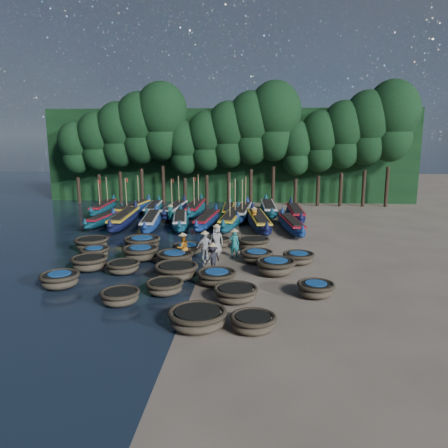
# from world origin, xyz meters

# --- Properties ---
(ground) EXTENTS (120.00, 120.00, 0.00)m
(ground) POSITION_xyz_m (0.00, 0.00, 0.00)
(ground) COLOR gray
(ground) RESTS_ON ground
(foliage_wall) EXTENTS (40.00, 3.00, 10.00)m
(foliage_wall) POSITION_xyz_m (0.00, 23.50, 5.00)
(foliage_wall) COLOR black
(foliage_wall) RESTS_ON ground
(coracle_3) EXTENTS (2.58, 2.58, 0.77)m
(coracle_3) POSITION_xyz_m (0.76, -9.97, 0.44)
(coracle_3) COLOR brown
(coracle_3) RESTS_ON ground
(coracle_4) EXTENTS (2.04, 2.04, 0.66)m
(coracle_4) POSITION_xyz_m (2.86, -10.06, 0.38)
(coracle_4) COLOR brown
(coracle_4) RESTS_ON ground
(coracle_5) EXTENTS (2.16, 2.16, 0.74)m
(coracle_5) POSITION_xyz_m (-6.39, -5.98, 0.43)
(coracle_5) COLOR brown
(coracle_5) RESTS_ON ground
(coracle_6) EXTENTS (1.92, 1.92, 0.64)m
(coracle_6) POSITION_xyz_m (-2.88, -7.81, 0.37)
(coracle_6) COLOR brown
(coracle_6) RESTS_ON ground
(coracle_7) EXTENTS (1.97, 1.97, 0.64)m
(coracle_7) POSITION_xyz_m (-1.22, -6.44, 0.37)
(coracle_7) COLOR brown
(coracle_7) RESTS_ON ground
(coracle_8) EXTENTS (2.21, 2.21, 0.67)m
(coracle_8) POSITION_xyz_m (2.07, -7.07, 0.39)
(coracle_8) COLOR brown
(coracle_8) RESTS_ON ground
(coracle_9) EXTENTS (1.72, 1.72, 0.69)m
(coracle_9) POSITION_xyz_m (5.65, -6.32, 0.40)
(coracle_9) COLOR brown
(coracle_9) RESTS_ON ground
(coracle_10) EXTENTS (2.17, 2.17, 0.79)m
(coracle_10) POSITION_xyz_m (-6.00, -3.20, 0.45)
(coracle_10) COLOR brown
(coracle_10) RESTS_ON ground
(coracle_11) EXTENTS (2.16, 2.16, 0.64)m
(coracle_11) POSITION_xyz_m (-4.05, -3.54, 0.37)
(coracle_11) COLOR brown
(coracle_11) RESTS_ON ground
(coracle_12) EXTENTS (2.49, 2.49, 0.80)m
(coracle_12) POSITION_xyz_m (-1.07, -4.32, 0.46)
(coracle_12) COLOR brown
(coracle_12) RESTS_ON ground
(coracle_13) EXTENTS (2.02, 2.02, 0.68)m
(coracle_13) POSITION_xyz_m (1.04, -4.93, 0.40)
(coracle_13) COLOR brown
(coracle_13) RESTS_ON ground
(coracle_14) EXTENTS (2.38, 2.38, 0.83)m
(coracle_14) POSITION_xyz_m (3.99, -3.22, 0.48)
(coracle_14) COLOR brown
(coracle_14) RESTS_ON ground
(coracle_15) EXTENTS (1.74, 1.74, 0.70)m
(coracle_15) POSITION_xyz_m (-6.55, -0.96, 0.40)
(coracle_15) COLOR brown
(coracle_15) RESTS_ON ground
(coracle_16) EXTENTS (2.27, 2.27, 0.81)m
(coracle_16) POSITION_xyz_m (-3.75, -1.07, 0.47)
(coracle_16) COLOR brown
(coracle_16) RESTS_ON ground
(coracle_17) EXTENTS (2.44, 2.44, 0.71)m
(coracle_17) POSITION_xyz_m (-1.63, -1.69, 0.41)
(coracle_17) COLOR brown
(coracle_17) RESTS_ON ground
(coracle_18) EXTENTS (2.26, 2.26, 0.67)m
(coracle_18) POSITION_xyz_m (2.99, -0.96, 0.39)
(coracle_18) COLOR brown
(coracle_18) RESTS_ON ground
(coracle_19) EXTENTS (2.18, 2.18, 0.66)m
(coracle_19) POSITION_xyz_m (5.37, -1.14, 0.38)
(coracle_19) COLOR brown
(coracle_19) RESTS_ON ground
(coracle_20) EXTENTS (2.43, 2.43, 0.84)m
(coracle_20) POSITION_xyz_m (-7.41, 0.84, 0.48)
(coracle_20) COLOR brown
(coracle_20) RESTS_ON ground
(coracle_21) EXTENTS (2.86, 2.86, 0.79)m
(coracle_21) POSITION_xyz_m (-4.32, 1.45, 0.46)
(coracle_21) COLOR brown
(coracle_21) RESTS_ON ground
(coracle_22) EXTENTS (2.27, 2.27, 0.66)m
(coracle_22) POSITION_xyz_m (-1.22, 0.36, 0.38)
(coracle_22) COLOR brown
(coracle_22) RESTS_ON ground
(coracle_23) EXTENTS (2.00, 2.00, 0.67)m
(coracle_23) POSITION_xyz_m (0.34, 2.18, 0.38)
(coracle_23) COLOR brown
(coracle_23) RESTS_ON ground
(coracle_24) EXTENTS (2.37, 2.37, 0.76)m
(coracle_24) POSITION_xyz_m (2.80, 1.90, 0.43)
(coracle_24) COLOR brown
(coracle_24) RESTS_ON ground
(long_boat_1) EXTENTS (2.01, 7.22, 1.28)m
(long_boat_1) POSITION_xyz_m (-9.36, 9.10, 0.49)
(long_boat_1) COLOR #0E3D50
(long_boat_1) RESTS_ON ground
(long_boat_2) EXTENTS (2.04, 8.91, 1.57)m
(long_boat_2) POSITION_xyz_m (-7.57, 8.42, 0.60)
(long_boat_2) COLOR #0E1034
(long_boat_2) RESTS_ON ground
(long_boat_3) EXTENTS (2.33, 8.03, 1.42)m
(long_boat_3) POSITION_xyz_m (-5.31, 8.04, 0.54)
(long_boat_3) COLOR navy
(long_boat_3) RESTS_ON ground
(long_boat_4) EXTENTS (2.52, 7.71, 1.37)m
(long_boat_4) POSITION_xyz_m (-3.08, 8.60, 0.52)
(long_boat_4) COLOR #0E3D50
(long_boat_4) RESTS_ON ground
(long_boat_5) EXTENTS (2.14, 7.72, 1.37)m
(long_boat_5) POSITION_xyz_m (-0.95, 8.92, 0.52)
(long_boat_5) COLOR navy
(long_boat_5) RESTS_ON ground
(long_boat_6) EXTENTS (2.30, 8.71, 3.71)m
(long_boat_6) POSITION_xyz_m (1.00, 9.01, 0.59)
(long_boat_6) COLOR #0E3D50
(long_boat_6) RESTS_ON ground
(long_boat_7) EXTENTS (2.62, 8.97, 1.59)m
(long_boat_7) POSITION_xyz_m (3.17, 8.22, 0.60)
(long_boat_7) COLOR #0E1034
(long_boat_7) RESTS_ON ground
(long_boat_8) EXTENTS (2.29, 7.63, 1.35)m
(long_boat_8) POSITION_xyz_m (5.64, 7.60, 0.51)
(long_boat_8) COLOR navy
(long_boat_8) RESTS_ON ground
(long_boat_9) EXTENTS (1.76, 7.74, 3.29)m
(long_boat_9) POSITION_xyz_m (-11.38, 14.37, 0.52)
(long_boat_9) COLOR #0E3D50
(long_boat_9) RESTS_ON ground
(long_boat_10) EXTENTS (2.54, 8.25, 3.54)m
(long_boat_10) POSITION_xyz_m (-8.33, 13.55, 0.56)
(long_boat_10) COLOR navy
(long_boat_10) RESTS_ON ground
(long_boat_11) EXTENTS (1.82, 7.48, 1.32)m
(long_boat_11) POSITION_xyz_m (-6.54, 14.13, 0.50)
(long_boat_11) COLOR #0E3D50
(long_boat_11) RESTS_ON ground
(long_boat_12) EXTENTS (1.87, 8.29, 3.52)m
(long_boat_12) POSITION_xyz_m (-4.37, 13.40, 0.56)
(long_boat_12) COLOR #0E1034
(long_boat_12) RESTS_ON ground
(long_boat_13) EXTENTS (1.57, 8.48, 3.60)m
(long_boat_13) POSITION_xyz_m (-2.62, 14.32, 0.57)
(long_boat_13) COLOR #0E3D50
(long_boat_13) RESTS_ON ground
(long_boat_14) EXTENTS (1.42, 7.25, 1.28)m
(long_boat_14) POSITION_xyz_m (0.49, 13.70, 0.49)
(long_boat_14) COLOR #0E3D50
(long_boat_14) RESTS_ON ground
(long_boat_15) EXTENTS (2.14, 8.44, 3.60)m
(long_boat_15) POSITION_xyz_m (1.81, 12.39, 0.57)
(long_boat_15) COLOR navy
(long_boat_15) RESTS_ON ground
(long_boat_16) EXTENTS (1.83, 8.57, 1.51)m
(long_boat_16) POSITION_xyz_m (4.11, 14.48, 0.57)
(long_boat_16) COLOR #0E3D50
(long_boat_16) RESTS_ON ground
(long_boat_17) EXTENTS (1.65, 8.22, 1.45)m
(long_boat_17) POSITION_xyz_m (6.38, 12.50, 0.55)
(long_boat_17) COLOR #0E1034
(long_boat_17) RESTS_ON ground
(fisherman_0) EXTENTS (0.97, 0.73, 1.98)m
(fisherman_0) POSITION_xyz_m (0.53, 0.83, 0.94)
(fisherman_0) COLOR #BCBCB8
(fisherman_0) RESTS_ON ground
(fisherman_1) EXTENTS (0.67, 0.52, 1.87)m
(fisherman_1) POSITION_xyz_m (1.66, 0.02, 0.93)
(fisherman_1) COLOR #1B726F
(fisherman_1) RESTS_ON ground
(fisherman_2) EXTENTS (0.99, 0.95, 1.82)m
(fisherman_2) POSITION_xyz_m (-1.26, -1.04, 0.86)
(fisherman_2) COLOR #BB6E18
(fisherman_2) RESTS_ON ground
(fisherman_3) EXTENTS (1.08, 1.11, 1.72)m
(fisherman_3) POSITION_xyz_m (0.65, -2.95, 0.81)
(fisherman_3) COLOR black
(fisherman_3) RESTS_ON ground
(fisherman_4) EXTENTS (1.09, 0.92, 1.95)m
(fisherman_4) POSITION_xyz_m (0.02, -1.04, 0.93)
(fisherman_4) COLOR #BCBCB8
(fisherman_4) RESTS_ON ground
(fisherman_5) EXTENTS (1.47, 1.20, 1.77)m
(fisherman_5) POSITION_xyz_m (-4.04, 9.46, 0.83)
(fisherman_5) COLOR #1B726F
(fisherman_5) RESTS_ON ground
(fisherman_6) EXTENTS (0.56, 0.83, 1.87)m
(fisherman_6) POSITION_xyz_m (2.80, 8.14, 0.89)
(fisherman_6) COLOR #BB6E18
(fisherman_6) RESTS_ON ground
(tree_0) EXTENTS (3.68, 3.68, 8.68)m
(tree_0) POSITION_xyz_m (-16.00, 20.00, 5.97)
(tree_0) COLOR black
(tree_0) RESTS_ON ground
(tree_1) EXTENTS (4.09, 4.09, 9.65)m
(tree_1) POSITION_xyz_m (-13.70, 20.00, 6.65)
(tree_1) COLOR black
(tree_1) RESTS_ON ground
(tree_2) EXTENTS (4.51, 4.51, 10.63)m
(tree_2) POSITION_xyz_m (-11.40, 20.00, 7.32)
(tree_2) COLOR black
(tree_2) RESTS_ON ground
(tree_3) EXTENTS (4.92, 4.92, 11.60)m
(tree_3) POSITION_xyz_m (-9.10, 20.00, 8.00)
(tree_3) COLOR black
(tree_3) RESTS_ON ground
(tree_4) EXTENTS (5.34, 5.34, 12.58)m
(tree_4) POSITION_xyz_m (-6.80, 20.00, 8.67)
(tree_4) COLOR black
(tree_4) RESTS_ON ground
(tree_5) EXTENTS (3.68, 3.68, 8.68)m
(tree_5) POSITION_xyz_m (-4.50, 20.00, 5.97)
(tree_5) COLOR black
(tree_5) RESTS_ON ground
(tree_6) EXTENTS (4.09, 4.09, 9.65)m
(tree_6) POSITION_xyz_m (-2.20, 20.00, 6.65)
(tree_6) COLOR black
(tree_6) RESTS_ON ground
(tree_7) EXTENTS (4.51, 4.51, 10.63)m
(tree_7) POSITION_xyz_m (0.10, 20.00, 7.32)
(tree_7) COLOR black
(tree_7) RESTS_ON ground
(tree_8) EXTENTS (4.92, 4.92, 11.60)m
(tree_8) POSITION_xyz_m (2.40, 20.00, 8.00)
(tree_8) COLOR black
(tree_8) RESTS_ON ground
(tree_9) EXTENTS (5.34, 5.34, 12.58)m
(tree_9) POSITION_xyz_m (4.70, 20.00, 8.67)
(tree_9) COLOR black
(tree_9) RESTS_ON ground
(tree_10) EXTENTS (3.68, 3.68, 8.68)m
(tree_10) POSITION_xyz_m (7.00, 20.00, 5.97)
(tree_10) COLOR black
(tree_10) RESTS_ON ground
(tree_11) EXTENTS (4.09, 4.09, 9.65)m
(tree_11) POSITION_xyz_m (9.30, 20.00, 6.65)
(tree_11) COLOR black
(tree_11) RESTS_ON ground
(tree_12) EXTENTS (4.51, 4.51, 10.63)m
(tree_12) POSITION_xyz_m (11.60, 20.00, 7.32)
(tree_12) COLOR black
(tree_12) RESTS_ON ground
(tree_13) EXTENTS (4.92, 4.92, 11.60)m
(tree_13) POSITION_xyz_m (13.90, 20.00, 8.00)
(tree_13) COLOR black
(tree_13) RESTS_ON ground
(tree_14) EXTENTS (5.34, 5.34, 12.58)m
(tree_14) POSITION_xyz_m (16.20, 20.00, 8.67)
(tree_14) COLOR black
(tree_14) RESTS_ON ground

